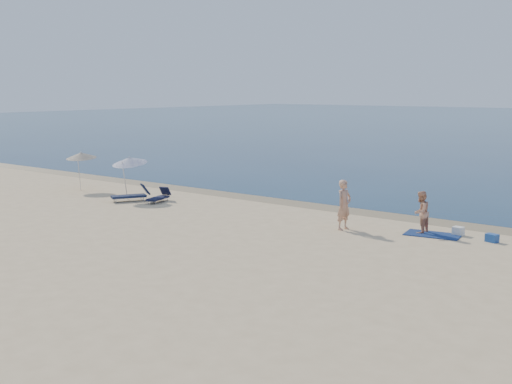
# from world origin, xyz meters

# --- Properties ---
(wet_sand_strip) EXTENTS (240.00, 1.60, 0.00)m
(wet_sand_strip) POSITION_xyz_m (0.00, 19.40, 0.00)
(wet_sand_strip) COLOR #847254
(wet_sand_strip) RESTS_ON ground
(person_left) EXTENTS (0.56, 0.76, 1.94)m
(person_left) POSITION_xyz_m (2.02, 15.77, 0.97)
(person_left) COLOR tan
(person_left) RESTS_ON ground
(person_right) EXTENTS (0.66, 0.82, 1.61)m
(person_right) POSITION_xyz_m (4.63, 16.97, 0.80)
(person_right) COLOR tan
(person_right) RESTS_ON ground
(beach_towel) EXTENTS (2.14, 1.41, 0.03)m
(beach_towel) POSITION_xyz_m (5.14, 16.96, 0.02)
(beach_towel) COLOR navy
(beach_towel) RESTS_ON ground
(white_bag) EXTENTS (0.40, 0.35, 0.32)m
(white_bag) POSITION_xyz_m (5.90, 17.50, 0.16)
(white_bag) COLOR silver
(white_bag) RESTS_ON ground
(blue_cooler) EXTENTS (0.47, 0.39, 0.29)m
(blue_cooler) POSITION_xyz_m (7.24, 17.20, 0.15)
(blue_cooler) COLOR #1C4798
(blue_cooler) RESTS_ON ground
(umbrella_near) EXTENTS (1.99, 2.01, 2.25)m
(umbrella_near) POSITION_xyz_m (-9.81, 15.39, 1.91)
(umbrella_near) COLOR silver
(umbrella_near) RESTS_ON ground
(umbrella_far) EXTENTS (2.06, 2.07, 2.14)m
(umbrella_far) POSITION_xyz_m (-14.06, 15.76, 1.87)
(umbrella_far) COLOR silver
(umbrella_far) RESTS_ON ground
(lounger_left) EXTENTS (0.86, 1.61, 0.67)m
(lounger_left) POSITION_xyz_m (-8.08, 15.68, 0.25)
(lounger_left) COLOR black
(lounger_left) RESTS_ON ground
(lounger_right) EXTENTS (1.43, 1.90, 0.81)m
(lounger_right) POSITION_xyz_m (-9.32, 15.04, 0.30)
(lounger_right) COLOR #16203E
(lounger_right) RESTS_ON ground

